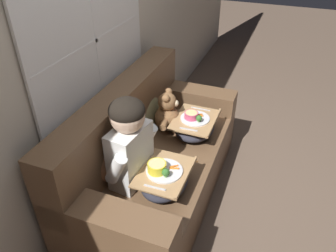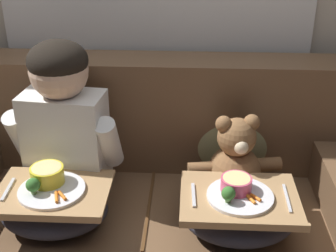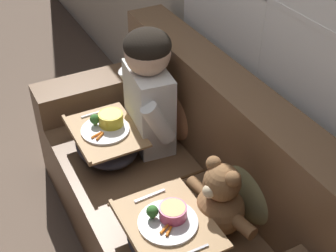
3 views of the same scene
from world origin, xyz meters
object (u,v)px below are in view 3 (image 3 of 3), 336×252
(throw_pillow_behind_teddy, at_px, (254,184))
(child_figure, at_px, (148,84))
(couch, at_px, (180,193))
(lap_tray_child, at_px, (107,141))
(lap_tray_teddy, at_px, (168,234))
(teddy_bear, at_px, (219,203))
(throw_pillow_behind_child, at_px, (178,104))

(throw_pillow_behind_teddy, distance_m, child_figure, 0.73)
(couch, xyz_separation_m, lap_tray_child, (-0.35, -0.24, 0.18))
(couch, distance_m, lap_tray_teddy, 0.46)
(couch, relative_size, throw_pillow_behind_teddy, 4.96)
(throw_pillow_behind_teddy, distance_m, teddy_bear, 0.18)
(couch, bearing_deg, throw_pillow_behind_child, 153.80)
(throw_pillow_behind_child, bearing_deg, teddy_bear, -14.13)
(throw_pillow_behind_child, bearing_deg, lap_tray_teddy, -31.11)
(child_figure, height_order, teddy_bear, child_figure)
(couch, bearing_deg, teddy_bear, -0.67)
(teddy_bear, height_order, lap_tray_teddy, teddy_bear)
(lap_tray_child, bearing_deg, throw_pillow_behind_teddy, 30.94)
(throw_pillow_behind_teddy, xyz_separation_m, teddy_bear, (0.00, -0.17, -0.03))
(throw_pillow_behind_teddy, height_order, teddy_bear, throw_pillow_behind_teddy)
(throw_pillow_behind_teddy, distance_m, lap_tray_teddy, 0.43)
(teddy_bear, bearing_deg, throw_pillow_behind_teddy, 90.29)
(couch, xyz_separation_m, teddy_bear, (0.34, -0.00, 0.25))
(teddy_bear, distance_m, lap_tray_teddy, 0.25)
(lap_tray_child, bearing_deg, throw_pillow_behind_child, 89.76)
(throw_pillow_behind_teddy, relative_size, lap_tray_child, 0.87)
(throw_pillow_behind_teddy, bearing_deg, teddy_bear, -89.71)
(teddy_bear, xyz_separation_m, lap_tray_child, (-0.69, -0.24, -0.07))
(couch, xyz_separation_m, throw_pillow_behind_child, (-0.34, 0.17, 0.28))
(throw_pillow_behind_child, relative_size, lap_tray_teddy, 0.94)
(throw_pillow_behind_child, xyz_separation_m, lap_tray_child, (-0.00, -0.41, -0.10))
(lap_tray_teddy, bearing_deg, throw_pillow_behind_teddy, 89.90)
(teddy_bear, height_order, lap_tray_child, teddy_bear)
(throw_pillow_behind_child, xyz_separation_m, teddy_bear, (0.69, -0.17, -0.03))
(throw_pillow_behind_child, height_order, teddy_bear, throw_pillow_behind_child)
(throw_pillow_behind_child, relative_size, teddy_bear, 1.03)
(teddy_bear, bearing_deg, lap_tray_teddy, -90.39)
(teddy_bear, bearing_deg, throw_pillow_behind_child, 165.87)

